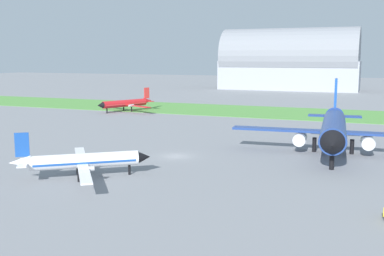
# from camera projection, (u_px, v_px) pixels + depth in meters

# --- Properties ---
(ground_plane) EXTENTS (600.00, 600.00, 0.00)m
(ground_plane) POSITION_uv_depth(u_px,v_px,m) (176.00, 156.00, 71.78)
(ground_plane) COLOR gray
(grass_taxiway_strip) EXTENTS (360.00, 28.00, 0.08)m
(grass_taxiway_strip) POSITION_uv_depth(u_px,v_px,m) (266.00, 112.00, 129.10)
(grass_taxiway_strip) COLOR #549342
(grass_taxiway_strip) RESTS_ON ground_plane
(airplane_midfield_jet) EXTENTS (32.17, 31.58, 11.36)m
(airplane_midfield_jet) POSITION_uv_depth(u_px,v_px,m) (334.00, 129.00, 72.76)
(airplane_midfield_jet) COLOR navy
(airplane_midfield_jet) RESTS_ON ground_plane
(airplane_foreground_turboprop) EXTENTS (15.14, 17.04, 6.14)m
(airplane_foreground_turboprop) POSITION_uv_depth(u_px,v_px,m) (82.00, 161.00, 58.67)
(airplane_foreground_turboprop) COLOR white
(airplane_foreground_turboprop) RESTS_ON ground_plane
(airplane_taxiing_turboprop) EXTENTS (19.83, 17.24, 6.41)m
(airplane_taxiing_turboprop) POSITION_uv_depth(u_px,v_px,m) (126.00, 103.00, 130.01)
(airplane_taxiing_turboprop) COLOR red
(airplane_taxiing_turboprop) RESTS_ON ground_plane
(hangar_distant) EXTENTS (62.97, 25.70, 28.47)m
(hangar_distant) POSITION_uv_depth(u_px,v_px,m) (289.00, 62.00, 216.46)
(hangar_distant) COLOR #9399A3
(hangar_distant) RESTS_ON ground_plane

